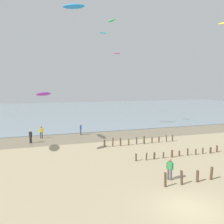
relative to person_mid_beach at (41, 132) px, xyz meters
name	(u,v)px	position (x,y,z in m)	size (l,w,h in m)	color
ground_plane	(189,209)	(7.65, -23.04, -0.92)	(160.00, 160.00, 0.00)	tan
wet_sand_strip	(97,137)	(7.65, -1.51, -0.91)	(120.00, 6.60, 0.01)	#84755B
sea	(63,111)	(7.65, 36.79, -0.87)	(160.00, 70.00, 0.10)	#7F939E
groyne_mid	(202,151)	(16.24, -13.65, -0.58)	(15.99, 0.38, 0.78)	#4C412D
groyne_far	(137,141)	(11.33, -7.52, -0.46)	(9.72, 0.36, 1.08)	brown
person_mid_beach	(41,132)	(0.00, 0.00, 0.00)	(0.57, 0.24, 1.71)	#4C4C56
person_left_flank	(81,129)	(5.70, 0.50, 0.00)	(0.24, 0.57, 1.71)	#383842
person_right_flank	(170,169)	(8.95, -18.80, 0.00)	(0.43, 0.43, 1.71)	#4C4C56
person_far_down_beach	(31,136)	(-1.42, -2.50, 0.00)	(0.42, 0.43, 1.71)	#232328
kite_aloft_0	(112,21)	(12.23, 5.34, 17.47)	(2.08, 0.67, 0.33)	green
kite_aloft_2	(224,23)	(27.93, -3.39, 16.23)	(1.81, 0.58, 0.29)	yellow
kite_aloft_3	(74,6)	(5.36, 2.95, 18.37)	(3.42, 1.09, 0.55)	#2384D1
kite_aloft_5	(103,33)	(15.53, 22.10, 19.09)	(1.89, 0.60, 0.30)	#19B2B7
kite_aloft_6	(44,94)	(0.07, -8.91, 5.60)	(2.05, 0.66, 0.33)	purple
kite_aloft_7	(117,53)	(19.40, 22.84, 14.54)	(1.91, 0.61, 0.31)	#E54C99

